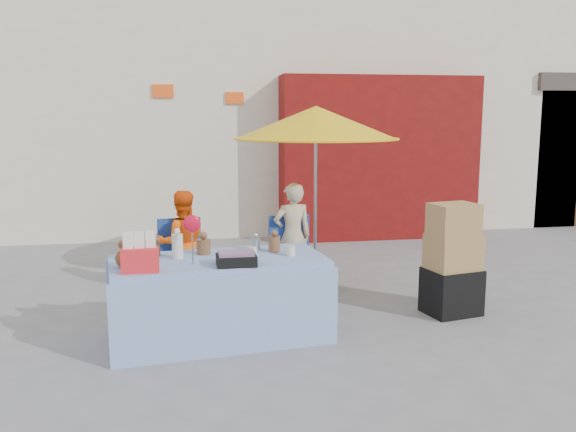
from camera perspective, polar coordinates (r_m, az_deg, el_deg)
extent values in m
plane|color=slate|center=(5.70, 0.30, -10.99)|extent=(80.00, 80.00, 0.00)
cube|color=silver|center=(12.29, -5.57, 10.63)|extent=(12.00, 5.00, 4.50)
cube|color=maroon|center=(9.99, 8.53, 5.40)|extent=(3.20, 0.60, 2.60)
cube|color=#4C331E|center=(13.52, 23.67, 5.32)|extent=(2.60, 3.00, 2.40)
cube|color=#3F3833|center=(13.50, 24.05, 11.04)|extent=(2.80, 3.20, 0.30)
cube|color=#FF5515|center=(9.74, -11.61, 11.39)|extent=(0.32, 0.04, 0.20)
cube|color=#FF5515|center=(9.77, -5.01, 10.95)|extent=(0.28, 0.04, 0.18)
cube|color=#84A8D4|center=(5.52, -6.45, -7.66)|extent=(1.96, 1.06, 0.74)
cube|color=#84A8D4|center=(5.13, -5.55, -9.31)|extent=(1.91, 0.26, 0.69)
cube|color=#84A8D4|center=(5.94, -7.22, -6.70)|extent=(1.91, 0.26, 0.69)
cylinder|color=white|center=(5.47, -14.46, -3.11)|extent=(0.12, 0.12, 0.18)
cylinder|color=brown|center=(5.58, -12.48, -2.90)|extent=(0.13, 0.13, 0.16)
cylinder|color=white|center=(5.45, -10.30, -2.81)|extent=(0.11, 0.11, 0.22)
cylinder|color=brown|center=(5.59, -7.90, -2.86)|extent=(0.14, 0.14, 0.14)
cylinder|color=#B2B2B7|center=(5.70, -3.04, -2.63)|extent=(0.10, 0.10, 0.12)
cylinder|color=brown|center=(5.62, -1.29, -2.63)|extent=(0.12, 0.12, 0.15)
cylinder|color=white|center=(5.43, -3.37, -3.41)|extent=(0.09, 0.09, 0.09)
cylinder|color=white|center=(5.47, 0.26, -3.29)|extent=(0.09, 0.09, 0.09)
sphere|color=brown|center=(5.24, -15.08, -3.88)|extent=(0.15, 0.15, 0.15)
ellipsoid|color=red|center=(5.18, -8.98, -0.70)|extent=(0.15, 0.07, 0.15)
cube|color=red|center=(5.04, -13.67, -4.04)|extent=(0.31, 0.17, 0.20)
cube|color=black|center=(5.15, -4.86, -4.12)|extent=(0.36, 0.28, 0.09)
cube|color=navy|center=(6.82, -9.79, -5.67)|extent=(0.54, 0.52, 0.45)
cube|color=navy|center=(6.94, -10.14, -1.82)|extent=(0.48, 0.10, 0.40)
cube|color=navy|center=(6.93, 0.64, -5.29)|extent=(0.54, 0.52, 0.45)
cube|color=navy|center=(7.04, 0.09, -1.51)|extent=(0.48, 0.10, 0.40)
imported|color=#FF580D|center=(6.88, -9.88, -2.46)|extent=(0.62, 0.51, 1.17)
imported|color=#C4B08B|center=(6.99, 0.42, -1.89)|extent=(0.48, 0.35, 1.23)
cylinder|color=gray|center=(7.13, 2.58, 1.47)|extent=(0.04, 0.04, 2.00)
cone|color=yellow|center=(7.06, 2.64, 8.72)|extent=(1.90, 1.90, 0.38)
cylinder|color=yellow|center=(7.06, 2.63, 7.26)|extent=(1.90, 1.90, 0.02)
cube|color=black|center=(6.40, 15.05, -6.81)|extent=(0.58, 0.51, 0.46)
cube|color=olive|center=(6.30, 15.21, -3.26)|extent=(0.55, 0.46, 0.35)
cube|color=olive|center=(6.22, 15.26, -0.31)|extent=(0.50, 0.42, 0.31)
ellipsoid|color=#FFF21A|center=(5.77, -11.32, -9.52)|extent=(0.71, 0.64, 0.26)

